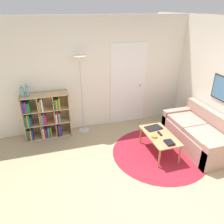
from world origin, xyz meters
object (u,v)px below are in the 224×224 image
Objects in this scene: couch at (200,134)px; bowl at (154,136)px; laptop at (154,128)px; floor_lamp at (80,68)px; bookshelf at (45,117)px; bottle_left at (22,92)px; bottle_middle at (27,91)px; coffee_table at (160,137)px.

bowl is at bearing -178.31° from couch.
laptop is at bearing 163.51° from couch.
floor_lamp is 15.21× the size of bowl.
floor_lamp reaches higher than bookshelf.
bottle_left is at bearing 159.19° from couch.
bottle_middle is at bearing 156.58° from laptop.
bookshelf is 2.57m from coffee_table.
bottle_middle is at bearing -179.86° from floor_lamp.
floor_lamp is at bearing 141.03° from laptop.
laptop is 1.43× the size of bottle_left.
bowl reaches higher than laptop.
floor_lamp is (0.87, -0.01, 1.05)m from bookshelf.
laptop is at bearing -22.37° from bottle_left.
bottle_middle reaches higher than bowl.
bowl is 2.86m from bottle_left.
floor_lamp is 2.02m from laptop.
couch is (2.28, -1.35, -1.27)m from floor_lamp.
bookshelf reaches higher than coffee_table.
floor_lamp is 6.53× the size of bottle_middle.
bowl is (-0.15, -0.05, 0.06)m from coffee_table.
coffee_table is 0.28m from laptop.
floor_lamp reaches higher than coffee_table.
floor_lamp is 1.31m from bottle_left.
laptop is 2.86m from bottle_left.
coffee_table is at bearing -31.60° from bookshelf.
couch is 3.77m from bottle_middle.
bottle_left is at bearing -175.86° from bottle_middle.
bottle_left is (-2.56, 1.05, 0.70)m from laptop.
bookshelf is 3.70× the size of bottle_middle.
bottle_middle is at bearing 149.14° from bowl.
coffee_table is 2.90m from bottle_middle.
bottle_middle reaches higher than bottle_left.
laptop is (-0.01, 0.27, 0.06)m from coffee_table.
coffee_table is at bearing -88.75° from laptop.
floor_lamp is 1.92× the size of coffee_table.
couch reaches higher than bowl.
bookshelf is 0.63× the size of couch.
bottle_middle reaches higher than bookshelf.
bookshelf is 3.43m from couch.
floor_lamp is 1.20m from bottle_middle.
floor_lamp is 2.12m from bowl.
bottle_middle is (0.11, 0.01, 0.01)m from bottle_left.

